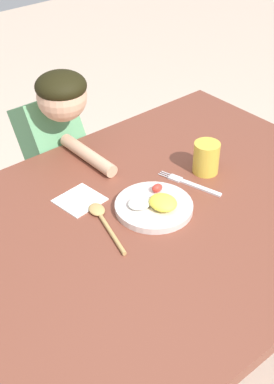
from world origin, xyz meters
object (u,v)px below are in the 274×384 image
object	(u,v)px
spoon	(102,218)
drinking_cup	(206,158)
fork	(190,184)
plate	(155,205)
person	(56,184)

from	to	relation	value
spoon	drinking_cup	bearing A→B (deg)	-76.33
fork	drinking_cup	size ratio (longest dim) A/B	2.07
plate	fork	bearing A→B (deg)	7.05
fork	spoon	size ratio (longest dim) A/B	0.92
fork	drinking_cup	bearing A→B (deg)	-90.90
drinking_cup	person	distance (m)	0.62
spoon	person	size ratio (longest dim) A/B	0.23
fork	plate	bearing A→B (deg)	81.72
plate	fork	xyz separation A→B (m)	(0.16, 0.02, -0.01)
spoon	person	world-z (taller)	person
fork	spoon	distance (m)	0.30
drinking_cup	person	size ratio (longest dim) A/B	0.10
person	fork	bearing A→B (deg)	105.99
fork	person	world-z (taller)	person
fork	spoon	world-z (taller)	spoon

